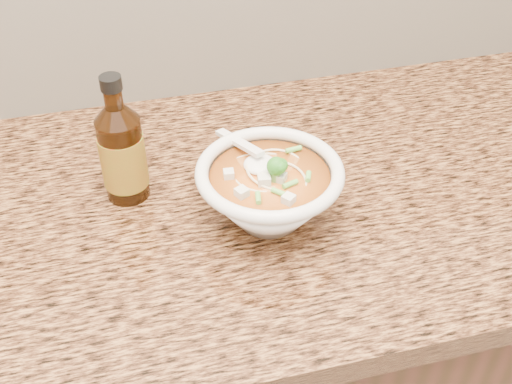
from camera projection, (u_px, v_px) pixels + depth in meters
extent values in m
cube|color=#352010|center=(192.00, 380.00, 1.28)|extent=(4.00, 0.65, 0.86)
cube|color=#9E6B3A|center=(173.00, 213.00, 0.99)|extent=(4.00, 0.68, 0.04)
cylinder|color=white|center=(269.00, 216.00, 0.95)|extent=(0.09, 0.09, 0.01)
torus|color=white|center=(270.00, 172.00, 0.90)|extent=(0.21, 0.21, 0.02)
torus|color=beige|center=(272.00, 185.00, 0.89)|extent=(0.09, 0.09, 0.00)
torus|color=beige|center=(264.00, 181.00, 0.90)|extent=(0.15, 0.15, 0.00)
torus|color=beige|center=(270.00, 169.00, 0.92)|extent=(0.06, 0.06, 0.00)
torus|color=beige|center=(260.00, 176.00, 0.91)|extent=(0.13, 0.13, 0.00)
torus|color=beige|center=(264.00, 178.00, 0.91)|extent=(0.10, 0.10, 0.00)
torus|color=beige|center=(276.00, 175.00, 0.92)|extent=(0.08, 0.08, 0.00)
torus|color=beige|center=(278.00, 189.00, 0.90)|extent=(0.08, 0.08, 0.00)
cube|color=silver|center=(296.00, 193.00, 0.87)|extent=(0.02, 0.02, 0.02)
cube|color=silver|center=(269.00, 162.00, 0.92)|extent=(0.03, 0.03, 0.02)
cube|color=silver|center=(294.00, 160.00, 0.92)|extent=(0.02, 0.02, 0.01)
cube|color=silver|center=(243.00, 172.00, 0.90)|extent=(0.02, 0.02, 0.01)
cube|color=silver|center=(296.00, 187.00, 0.88)|extent=(0.03, 0.03, 0.02)
cube|color=silver|center=(292.00, 154.00, 0.93)|extent=(0.02, 0.02, 0.02)
cube|color=silver|center=(282.00, 151.00, 0.94)|extent=(0.02, 0.02, 0.02)
ellipsoid|color=#196014|center=(276.00, 169.00, 0.88)|extent=(0.04, 0.04, 0.03)
cylinder|color=#6CC84D|center=(261.00, 162.00, 0.92)|extent=(0.02, 0.02, 0.01)
cylinder|color=#6CC84D|center=(255.00, 188.00, 0.87)|extent=(0.02, 0.02, 0.01)
cylinder|color=#6CC84D|center=(300.00, 174.00, 0.90)|extent=(0.02, 0.02, 0.01)
cylinder|color=#6CC84D|center=(252.00, 164.00, 0.92)|extent=(0.02, 0.01, 0.01)
cylinder|color=#6CC84D|center=(288.00, 189.00, 0.87)|extent=(0.02, 0.01, 0.01)
cylinder|color=#6CC84D|center=(248.00, 174.00, 0.90)|extent=(0.02, 0.01, 0.01)
ellipsoid|color=white|center=(260.00, 165.00, 0.91)|extent=(0.05, 0.05, 0.02)
cube|color=white|center=(239.00, 142.00, 0.94)|extent=(0.05, 0.11, 0.03)
cylinder|color=#361A07|center=(123.00, 158.00, 0.95)|extent=(0.08, 0.08, 0.14)
cylinder|color=#361A07|center=(113.00, 98.00, 0.89)|extent=(0.03, 0.03, 0.03)
cylinder|color=black|center=(111.00, 83.00, 0.87)|extent=(0.04, 0.04, 0.02)
cylinder|color=red|center=(124.00, 160.00, 0.95)|extent=(0.09, 0.09, 0.08)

